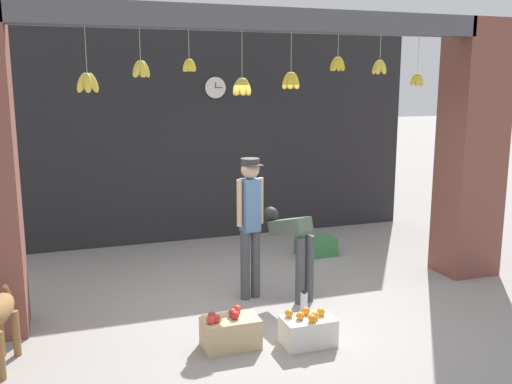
{
  "coord_description": "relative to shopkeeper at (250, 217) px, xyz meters",
  "views": [
    {
      "loc": [
        -2.15,
        -5.77,
        2.54
      ],
      "look_at": [
        0.0,
        0.46,
        1.25
      ],
      "focal_mm": 40.0,
      "sensor_mm": 36.0,
      "label": 1
    }
  ],
  "objects": [
    {
      "name": "ground_plane",
      "position": [
        0.12,
        -0.32,
        -0.99
      ],
      "size": [
        60.0,
        60.0,
        0.0
      ],
      "primitive_type": "plane",
      "color": "gray"
    },
    {
      "name": "water_bottle",
      "position": [
        0.39,
        -0.68,
        -0.86
      ],
      "size": [
        0.08,
        0.08,
        0.28
      ],
      "color": "silver",
      "rests_on": "ground_plane"
    },
    {
      "name": "shopkeeper",
      "position": [
        0.0,
        0.0,
        0.0
      ],
      "size": [
        0.34,
        0.29,
        1.68
      ],
      "rotation": [
        0.0,
        0.0,
        3.33
      ],
      "color": "#424247",
      "rests_on": "ground_plane"
    },
    {
      "name": "fruit_crate_oranges",
      "position": [
        0.15,
        -1.34,
        -0.84
      ],
      "size": [
        0.51,
        0.32,
        0.35
      ],
      "color": "silver",
      "rests_on": "ground_plane"
    },
    {
      "name": "worker_stooping",
      "position": [
        0.49,
        -0.13,
        -0.31
      ],
      "size": [
        0.42,
        0.77,
        1.03
      ],
      "rotation": [
        0.0,
        0.0,
        0.32
      ],
      "color": "#424247",
      "rests_on": "ground_plane"
    },
    {
      "name": "produce_box_green",
      "position": [
        1.46,
        1.29,
        -0.86
      ],
      "size": [
        0.55,
        0.37,
        0.27
      ],
      "primitive_type": "cube",
      "color": "#387A42",
      "rests_on": "ground_plane"
    },
    {
      "name": "storefront_awning",
      "position": [
        0.11,
        -0.2,
        2.13
      ],
      "size": [
        5.24,
        0.29,
        0.93
      ],
      "color": "#4C4C51"
    },
    {
      "name": "shop_back_wall",
      "position": [
        0.12,
        2.78,
        0.66
      ],
      "size": [
        7.14,
        0.12,
        3.3
      ],
      "primitive_type": "cube",
      "color": "#232326",
      "rests_on": "ground_plane"
    },
    {
      "name": "wall_clock",
      "position": [
        0.33,
        2.7,
        1.45
      ],
      "size": [
        0.35,
        0.03,
        0.35
      ],
      "color": "black"
    },
    {
      "name": "fruit_crate_apples",
      "position": [
        -0.59,
        -1.15,
        -0.83
      ],
      "size": [
        0.55,
        0.33,
        0.37
      ],
      "color": "tan",
      "rests_on": "ground_plane"
    },
    {
      "name": "shop_pillar_right",
      "position": [
        3.04,
        -0.02,
        0.66
      ],
      "size": [
        0.7,
        0.6,
        3.3
      ],
      "primitive_type": "cube",
      "color": "brown",
      "rests_on": "ground_plane"
    }
  ]
}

